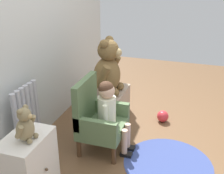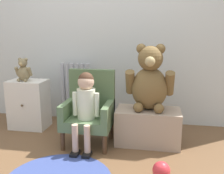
{
  "view_description": "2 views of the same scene",
  "coord_description": "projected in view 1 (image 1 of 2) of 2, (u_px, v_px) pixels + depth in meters",
  "views": [
    {
      "loc": [
        -2.15,
        -0.29,
        1.66
      ],
      "look_at": [
        0.34,
        0.51,
        0.52
      ],
      "focal_mm": 45.0,
      "sensor_mm": 36.0,
      "label": 1
    },
    {
      "loc": [
        0.65,
        -1.69,
        1.07
      ],
      "look_at": [
        0.26,
        0.5,
        0.58
      ],
      "focal_mm": 40.0,
      "sensor_mm": 36.0,
      "label": 2
    }
  ],
  "objects": [
    {
      "name": "floor_rug",
      "position": [
        168.0,
        164.0,
        2.55
      ],
      "size": [
        0.81,
        0.81,
        0.01
      ],
      "primitive_type": "cylinder",
      "color": "#374887",
      "rests_on": "ground_plane"
    },
    {
      "name": "low_bench",
      "position": [
        110.0,
        106.0,
        3.24
      ],
      "size": [
        0.61,
        0.33,
        0.34
      ],
      "primitive_type": "cube",
      "color": "tan",
      "rests_on": "ground_plane"
    },
    {
      "name": "ground_plane",
      "position": [
        153.0,
        159.0,
        2.62
      ],
      "size": [
        6.0,
        6.0,
        0.0
      ],
      "primitive_type": "plane",
      "color": "brown"
    },
    {
      "name": "toy_ball",
      "position": [
        163.0,
        116.0,
        3.22
      ],
      "size": [
        0.13,
        0.13,
        0.13
      ],
      "primitive_type": "sphere",
      "color": "red",
      "rests_on": "ground_plane"
    },
    {
      "name": "child_figure",
      "position": [
        109.0,
        107.0,
        2.58
      ],
      "size": [
        0.25,
        0.35,
        0.71
      ],
      "color": "silver",
      "rests_on": "ground_plane"
    },
    {
      "name": "back_wall",
      "position": [
        23.0,
        22.0,
        2.49
      ],
      "size": [
        3.8,
        0.05,
        2.4
      ],
      "primitive_type": "cube",
      "color": "silver",
      "rests_on": "ground_plane"
    },
    {
      "name": "radiator",
      "position": [
        28.0,
        123.0,
        2.53
      ],
      "size": [
        0.37,
        0.05,
        0.71
      ],
      "color": "#AFAFB8",
      "rests_on": "ground_plane"
    },
    {
      "name": "child_armchair",
      "position": [
        98.0,
        118.0,
        2.67
      ],
      "size": [
        0.46,
        0.4,
        0.71
      ],
      "color": "#556F48",
      "rests_on": "ground_plane"
    },
    {
      "name": "small_teddy_bear",
      "position": [
        25.0,
        126.0,
        1.91
      ],
      "size": [
        0.18,
        0.13,
        0.25
      ],
      "color": "#887853",
      "rests_on": "small_dresser"
    },
    {
      "name": "large_teddy_bear",
      "position": [
        108.0,
        69.0,
        3.07
      ],
      "size": [
        0.45,
        0.32,
        0.62
      ],
      "color": "brown",
      "rests_on": "low_bench"
    },
    {
      "name": "small_dresser",
      "position": [
        29.0,
        168.0,
        2.08
      ],
      "size": [
        0.41,
        0.3,
        0.55
      ],
      "color": "silver",
      "rests_on": "ground_plane"
    }
  ]
}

